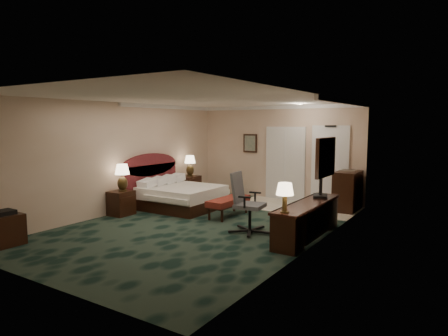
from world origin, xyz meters
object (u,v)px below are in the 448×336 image
Objects in this scene: lamp_near at (122,178)px; bed_bench at (228,207)px; desk at (307,220)px; minibar at (348,191)px; nightstand_near at (121,203)px; side_table at (5,230)px; bed at (182,197)px; tv at (321,180)px; lamp_far at (190,166)px; nightstand_far at (188,187)px; desk_chair at (250,203)px.

lamp_near reaches higher than bed_bench.
desk is 2.38× the size of minibar.
bed_bench is (2.25, 1.27, -0.07)m from nightstand_near.
minibar reaches higher than bed_bench.
side_table is at bearing -89.26° from nightstand_near.
lamp_near is 2.90m from side_table.
desk is at bearing 7.31° from nightstand_near.
bed is 3.79m from tv.
lamp_near reaches higher than nightstand_near.
desk is at bearing -89.27° from minibar.
bed is 1.41× the size of bed_bench.
lamp_far reaches higher than bed.
nightstand_near is at bearing -172.69° from desk.
nightstand_near reaches higher than side_table.
bed is at bearing 158.32° from tv.
lamp_near is (-0.72, -1.35, 0.62)m from bed.
nightstand_far is 0.54× the size of desk_chair.
lamp_near is 3.36m from desk_chair.
desk_chair reaches higher than bed.
minibar is (4.40, 0.84, 0.17)m from nightstand_far.
nightstand_near is at bearing 177.33° from desk_chair.
nightstand_far is at bearing 121.05° from bed.
bed is 2.85m from desk_chair.
tv is at bearing -1.84° from bed.
lamp_near is (0.00, -2.56, 0.58)m from nightstand_far.
nightstand_far is 0.51× the size of bed_bench.
nightstand_near is (-0.76, -1.38, 0.00)m from bed.
lamp_far is at bearing 142.79° from tv.
lamp_far is 4.08m from desk_chair.
lamp_far reaches higher than nightstand_far.
bed_bench is at bearing -30.74° from nightstand_far.
bed_bench is 3.09m from minibar.
nightstand_far is at bearing 90.05° from side_table.
lamp_near is at bearing 176.89° from desk_chair.
lamp_far is 4.91m from desk.
minibar is at bearing 37.74° from lamp_near.
side_table is 5.58m from desk.
nightstand_near is 0.48× the size of desk_chair.
desk_chair is at bearing -108.71° from minibar.
nightstand_near is at bearing -91.30° from lamp_far.
desk_chair is (-1.10, -0.97, -0.43)m from tv.
nightstand_far is 0.28× the size of desk.
lamp_far is (0.02, 2.61, 0.06)m from lamp_near.
tv is (4.41, -1.38, 0.08)m from lamp_far.
nightstand_near is at bearing -142.25° from minibar.
lamp_near reaches higher than nightstand_far.
side_table is at bearing -142.69° from desk.
nightstand_near is at bearing 90.74° from side_table.
minibar reaches higher than nightstand_near.
lamp_far is at bearing 137.04° from desk_chair.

